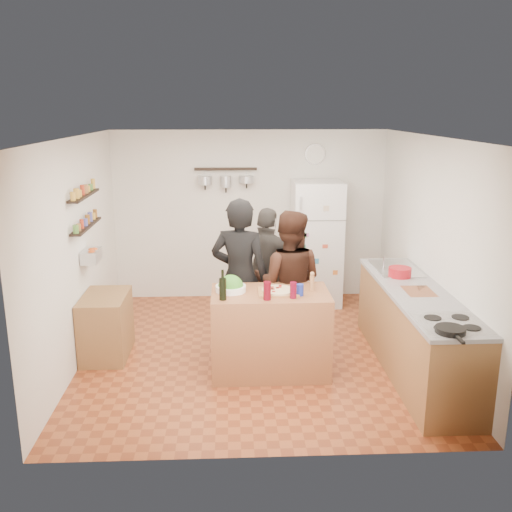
{
  "coord_description": "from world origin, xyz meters",
  "views": [
    {
      "loc": [
        -0.29,
        -6.24,
        2.81
      ],
      "look_at": [
        0.0,
        0.1,
        1.15
      ],
      "focal_mm": 40.0,
      "sensor_mm": 36.0,
      "label": 1
    }
  ],
  "objects_px": {
    "skillet": "(450,330)",
    "wall_clock": "(315,154)",
    "salt_canister": "(300,290)",
    "wine_bottle": "(223,289)",
    "prep_island": "(270,332)",
    "person_back": "(268,273)",
    "person_left": "(240,278)",
    "person_center": "(288,283)",
    "salad_bowl": "(231,288)",
    "red_bowl": "(400,272)",
    "pepper_mill": "(312,283)",
    "side_table": "(106,326)",
    "counter_run": "(415,332)",
    "fridge": "(316,243)"
  },
  "relations": [
    {
      "from": "person_left",
      "to": "person_center",
      "type": "xyz_separation_m",
      "value": [
        0.56,
        0.01,
        -0.07
      ]
    },
    {
      "from": "salad_bowl",
      "to": "salt_canister",
      "type": "height_order",
      "value": "salt_canister"
    },
    {
      "from": "wine_bottle",
      "to": "skillet",
      "type": "distance_m",
      "value": 2.21
    },
    {
      "from": "prep_island",
      "to": "fridge",
      "type": "distance_m",
      "value": 2.44
    },
    {
      "from": "counter_run",
      "to": "side_table",
      "type": "height_order",
      "value": "counter_run"
    },
    {
      "from": "salt_canister",
      "to": "counter_run",
      "type": "xyz_separation_m",
      "value": [
        1.28,
        0.08,
        -0.52
      ]
    },
    {
      "from": "person_left",
      "to": "wall_clock",
      "type": "relative_size",
      "value": 6.14
    },
    {
      "from": "pepper_mill",
      "to": "wall_clock",
      "type": "distance_m",
      "value": 2.82
    },
    {
      "from": "counter_run",
      "to": "red_bowl",
      "type": "bearing_deg",
      "value": 95.56
    },
    {
      "from": "pepper_mill",
      "to": "side_table",
      "type": "height_order",
      "value": "pepper_mill"
    },
    {
      "from": "salt_canister",
      "to": "red_bowl",
      "type": "distance_m",
      "value": 1.36
    },
    {
      "from": "salt_canister",
      "to": "wine_bottle",
      "type": "bearing_deg",
      "value": -172.87
    },
    {
      "from": "person_center",
      "to": "wall_clock",
      "type": "xyz_separation_m",
      "value": [
        0.58,
        2.06,
        1.3
      ]
    },
    {
      "from": "person_center",
      "to": "skillet",
      "type": "bearing_deg",
      "value": 138.45
    },
    {
      "from": "salad_bowl",
      "to": "person_back",
      "type": "relative_size",
      "value": 0.2
    },
    {
      "from": "wine_bottle",
      "to": "person_back",
      "type": "distance_m",
      "value": 1.38
    },
    {
      "from": "person_back",
      "to": "salad_bowl",
      "type": "bearing_deg",
      "value": 91.22
    },
    {
      "from": "prep_island",
      "to": "person_back",
      "type": "bearing_deg",
      "value": 87.77
    },
    {
      "from": "person_back",
      "to": "side_table",
      "type": "height_order",
      "value": "person_back"
    },
    {
      "from": "wine_bottle",
      "to": "person_back",
      "type": "relative_size",
      "value": 0.14
    },
    {
      "from": "wall_clock",
      "to": "red_bowl",
      "type": "bearing_deg",
      "value": -71.7
    },
    {
      "from": "prep_island",
      "to": "fridge",
      "type": "height_order",
      "value": "fridge"
    },
    {
      "from": "salt_canister",
      "to": "person_back",
      "type": "xyz_separation_m",
      "value": [
        -0.26,
        1.16,
        -0.15
      ]
    },
    {
      "from": "person_center",
      "to": "red_bowl",
      "type": "bearing_deg",
      "value": -169.18
    },
    {
      "from": "salt_canister",
      "to": "fridge",
      "type": "relative_size",
      "value": 0.07
    },
    {
      "from": "salad_bowl",
      "to": "wall_clock",
      "type": "xyz_separation_m",
      "value": [
        1.25,
        2.54,
        1.21
      ]
    },
    {
      "from": "red_bowl",
      "to": "wall_clock",
      "type": "relative_size",
      "value": 0.87
    },
    {
      "from": "salt_canister",
      "to": "person_left",
      "type": "xyz_separation_m",
      "value": [
        -0.61,
        0.63,
        -0.05
      ]
    },
    {
      "from": "prep_island",
      "to": "wall_clock",
      "type": "xyz_separation_m",
      "value": [
        0.83,
        2.59,
        1.69
      ]
    },
    {
      "from": "pepper_mill",
      "to": "salt_canister",
      "type": "relative_size",
      "value": 1.32
    },
    {
      "from": "pepper_mill",
      "to": "person_back",
      "type": "relative_size",
      "value": 0.1
    },
    {
      "from": "salad_bowl",
      "to": "person_center",
      "type": "relative_size",
      "value": 0.19
    },
    {
      "from": "pepper_mill",
      "to": "salt_canister",
      "type": "bearing_deg",
      "value": -131.42
    },
    {
      "from": "wine_bottle",
      "to": "person_center",
      "type": "height_order",
      "value": "person_center"
    },
    {
      "from": "pepper_mill",
      "to": "person_back",
      "type": "bearing_deg",
      "value": 112.57
    },
    {
      "from": "wine_bottle",
      "to": "salt_canister",
      "type": "distance_m",
      "value": 0.81
    },
    {
      "from": "side_table",
      "to": "fridge",
      "type": "bearing_deg",
      "value": 33.11
    },
    {
      "from": "red_bowl",
      "to": "side_table",
      "type": "bearing_deg",
      "value": 179.46
    },
    {
      "from": "wine_bottle",
      "to": "person_left",
      "type": "relative_size",
      "value": 0.12
    },
    {
      "from": "counter_run",
      "to": "fridge",
      "type": "bearing_deg",
      "value": 108.06
    },
    {
      "from": "wall_clock",
      "to": "salt_canister",
      "type": "bearing_deg",
      "value": -100.98
    },
    {
      "from": "prep_island",
      "to": "side_table",
      "type": "relative_size",
      "value": 1.56
    },
    {
      "from": "wine_bottle",
      "to": "red_bowl",
      "type": "bearing_deg",
      "value": 18.85
    },
    {
      "from": "salad_bowl",
      "to": "pepper_mill",
      "type": "xyz_separation_m",
      "value": [
        0.87,
        0.0,
        0.05
      ]
    },
    {
      "from": "prep_island",
      "to": "wall_clock",
      "type": "relative_size",
      "value": 4.17
    },
    {
      "from": "skillet",
      "to": "wall_clock",
      "type": "relative_size",
      "value": 0.87
    },
    {
      "from": "person_left",
      "to": "counter_run",
      "type": "height_order",
      "value": "person_left"
    },
    {
      "from": "wine_bottle",
      "to": "person_center",
      "type": "relative_size",
      "value": 0.13
    },
    {
      "from": "salt_canister",
      "to": "person_left",
      "type": "relative_size",
      "value": 0.07
    },
    {
      "from": "pepper_mill",
      "to": "salad_bowl",
      "type": "bearing_deg",
      "value": 180.0
    }
  ]
}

